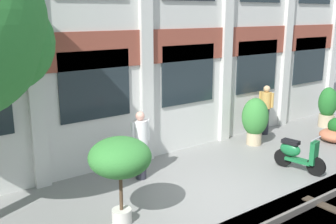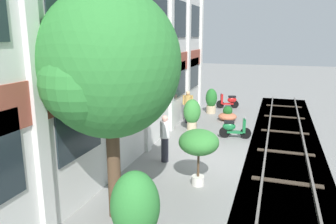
# 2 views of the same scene
# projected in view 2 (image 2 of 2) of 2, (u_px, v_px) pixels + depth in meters

# --- Properties ---
(ground_plane) EXTENTS (80.00, 80.00, 0.00)m
(ground_plane) POSITION_uv_depth(u_px,v_px,m) (216.00, 158.00, 11.99)
(ground_plane) COLOR gray
(apartment_facade) EXTENTS (18.05, 0.64, 8.12)m
(apartment_facade) POSITION_uv_depth(u_px,v_px,m) (139.00, 45.00, 11.98)
(apartment_facade) COLOR silver
(apartment_facade) RESTS_ON ground
(rail_tracks) EXTENTS (25.69, 2.80, 0.43)m
(rail_tracks) POSITION_uv_depth(u_px,v_px,m) (286.00, 170.00, 11.27)
(rail_tracks) COLOR #423F3A
(rail_tracks) RESTS_ON ground
(broadleaf_tree) EXTENTS (3.40, 3.24, 5.50)m
(broadleaf_tree) POSITION_uv_depth(u_px,v_px,m) (110.00, 68.00, 7.38)
(broadleaf_tree) COLOR #4C3826
(broadleaf_tree) RESTS_ON ground
(potted_plant_terracotta_small) EXTENTS (0.74, 0.74, 2.50)m
(potted_plant_terracotta_small) POSITION_uv_depth(u_px,v_px,m) (136.00, 216.00, 4.88)
(potted_plant_terracotta_small) COLOR #B76647
(potted_plant_terracotta_small) RESTS_ON ground
(potted_plant_stone_basin) EXTENTS (0.81, 0.81, 1.47)m
(potted_plant_stone_basin) POSITION_uv_depth(u_px,v_px,m) (192.00, 113.00, 15.47)
(potted_plant_stone_basin) COLOR tan
(potted_plant_stone_basin) RESTS_ON ground
(potted_plant_wide_bowl) EXTENTS (0.97, 0.97, 0.77)m
(potted_plant_wide_bowl) POSITION_uv_depth(u_px,v_px,m) (228.00, 115.00, 17.27)
(potted_plant_wide_bowl) COLOR #B76647
(potted_plant_wide_bowl) RESTS_ON ground
(potted_plant_glazed_jar) EXTENTS (0.65, 0.65, 1.43)m
(potted_plant_glazed_jar) POSITION_uv_depth(u_px,v_px,m) (211.00, 100.00, 18.75)
(potted_plant_glazed_jar) COLOR tan
(potted_plant_glazed_jar) RESTS_ON ground
(potted_plant_tall_urn) EXTENTS (1.19, 1.19, 1.73)m
(potted_plant_tall_urn) POSITION_uv_depth(u_px,v_px,m) (199.00, 144.00, 9.59)
(potted_plant_tall_urn) COLOR beige
(potted_plant_tall_urn) RESTS_ON ground
(scooter_near_curb) EXTENTS (0.68, 1.33, 0.98)m
(scooter_near_curb) POSITION_uv_depth(u_px,v_px,m) (229.00, 101.00, 20.09)
(scooter_near_curb) COLOR black
(scooter_near_curb) RESTS_ON ground
(scooter_second_parked) EXTENTS (0.53, 1.38, 0.98)m
(scooter_second_parked) POSITION_uv_depth(u_px,v_px,m) (234.00, 128.00, 14.26)
(scooter_second_parked) COLOR black
(scooter_second_parked) RESTS_ON ground
(resident_by_doorway) EXTENTS (0.53, 0.34, 1.70)m
(resident_by_doorway) POSITION_uv_depth(u_px,v_px,m) (165.00, 137.00, 11.51)
(resident_by_doorway) COLOR #282833
(resident_by_doorway) RESTS_ON ground
(resident_watching_tracks) EXTENTS (0.34, 0.52, 1.66)m
(resident_watching_tracks) POSITION_uv_depth(u_px,v_px,m) (188.00, 106.00, 16.63)
(resident_watching_tracks) COLOR #282833
(resident_watching_tracks) RESTS_ON ground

